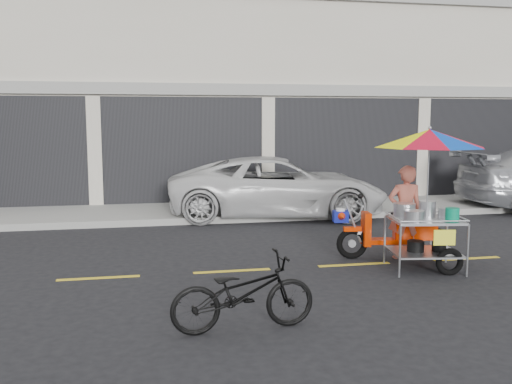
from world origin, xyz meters
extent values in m
plane|color=black|center=(0.00, 0.00, 0.00)|extent=(90.00, 90.00, 0.00)
cube|color=gray|center=(0.00, 5.50, 0.07)|extent=(45.00, 3.00, 0.15)
cube|color=beige|center=(0.00, 10.50, 4.00)|extent=(36.00, 8.00, 8.00)
cube|color=black|center=(0.00, 6.47, 1.45)|extent=(35.28, 0.06, 2.90)
cube|color=gray|center=(0.00, 6.45, 3.10)|extent=(36.00, 0.12, 0.30)
cube|color=gold|center=(0.00, 0.00, 0.00)|extent=(42.00, 0.10, 0.01)
imported|color=silver|center=(-0.15, 4.70, 0.72)|extent=(5.47, 3.10, 1.44)
imported|color=black|center=(-2.26, -2.47, 0.43)|extent=(1.67, 0.69, 0.86)
torus|color=black|center=(0.11, 0.39, 0.26)|extent=(0.54, 0.18, 0.53)
torus|color=black|center=(1.49, 0.18, 0.26)|extent=(0.54, 0.18, 0.53)
cylinder|color=#9EA0A5|center=(0.11, 0.39, 0.26)|extent=(0.14, 0.08, 0.13)
cylinder|color=#9EA0A5|center=(1.49, 0.18, 0.26)|extent=(0.14, 0.08, 0.13)
cube|color=red|center=(0.11, 0.39, 0.51)|extent=(0.31, 0.16, 0.07)
cylinder|color=#9EA0A5|center=(0.11, 0.39, 0.65)|extent=(0.34, 0.10, 0.75)
cube|color=red|center=(0.34, 0.35, 0.51)|extent=(0.16, 0.33, 0.56)
cube|color=red|center=(0.75, 0.29, 0.30)|extent=(0.78, 0.37, 0.07)
cube|color=red|center=(1.16, 0.23, 0.51)|extent=(0.73, 0.35, 0.37)
cube|color=black|center=(1.07, 0.24, 0.73)|extent=(0.63, 0.31, 0.09)
cylinder|color=#9EA0A5|center=(0.22, 0.37, 0.93)|extent=(0.11, 0.51, 0.03)
sphere|color=black|center=(0.30, 0.55, 1.04)|extent=(0.09, 0.09, 0.09)
cylinder|color=white|center=(0.22, 0.37, 0.45)|extent=(0.13, 0.13, 0.05)
cube|color=navy|center=(-0.10, 0.42, 0.73)|extent=(0.27, 0.24, 0.19)
cylinder|color=white|center=(-0.10, 0.42, 0.84)|extent=(0.17, 0.17, 0.05)
cone|color=red|center=(-0.12, 0.26, 0.74)|extent=(0.20, 0.23, 0.17)
torus|color=black|center=(1.19, -0.86, 0.20)|extent=(0.44, 0.16, 0.43)
cylinder|color=#9EA0A5|center=(0.39, -0.83, 0.40)|extent=(0.04, 0.04, 0.79)
cylinder|color=#9EA0A5|center=(0.52, 0.00, 0.40)|extent=(0.04, 0.04, 0.79)
cylinder|color=#9EA0A5|center=(1.40, -0.99, 0.40)|extent=(0.04, 0.04, 0.79)
cylinder|color=#9EA0A5|center=(1.53, -0.16, 0.40)|extent=(0.04, 0.04, 0.79)
cube|color=#9EA0A5|center=(0.96, -0.49, 0.28)|extent=(1.14, 0.98, 0.03)
cube|color=#9EA0A5|center=(0.96, -0.49, 0.79)|extent=(1.14, 0.98, 0.04)
cylinder|color=#9EA0A5|center=(0.90, -0.91, 0.85)|extent=(1.02, 0.18, 0.02)
cylinder|color=#9EA0A5|center=(1.02, -0.08, 0.85)|extent=(1.02, 0.18, 0.02)
cylinder|color=#9EA0A5|center=(0.45, -0.42, 0.85)|extent=(0.15, 0.83, 0.02)
cylinder|color=#9EA0A5|center=(1.47, -0.57, 0.85)|extent=(0.15, 0.83, 0.02)
cylinder|color=#9EA0A5|center=(1.02, -0.08, 0.28)|extent=(0.14, 0.70, 0.04)
cylinder|color=#9EA0A5|center=(1.02, -0.08, 0.74)|extent=(0.14, 0.70, 0.04)
cube|color=yellow|center=(1.03, -0.96, 0.60)|extent=(0.32, 0.07, 0.23)
cylinder|color=#B7B7BC|center=(0.71, -0.27, 0.91)|extent=(0.39, 0.39, 0.20)
cylinder|color=#B7B7BC|center=(1.08, -0.31, 0.93)|extent=(0.30, 0.30, 0.23)
cylinder|color=#B7B7BC|center=(1.32, -0.50, 0.88)|extent=(0.29, 0.29, 0.14)
cylinder|color=#B7B7BC|center=(0.70, -0.63, 0.88)|extent=(0.33, 0.33, 0.14)
cylinder|color=#058058|center=(1.25, -0.77, 0.91)|extent=(0.23, 0.23, 0.20)
cylinder|color=black|center=(0.82, -0.47, 0.38)|extent=(0.30, 0.30, 0.17)
cylinder|color=black|center=(1.19, -0.53, 0.37)|extent=(0.25, 0.25, 0.15)
cylinder|color=#9EA0A5|center=(1.02, -0.41, 1.49)|extent=(0.03, 0.03, 1.40)
sphere|color=#9EA0A5|center=(1.02, -0.41, 2.21)|extent=(0.06, 0.06, 0.06)
imported|color=#B15745|center=(0.98, 0.26, 0.79)|extent=(0.63, 0.46, 1.58)
camera|label=1|loc=(-3.32, -8.50, 2.36)|focal=40.00mm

